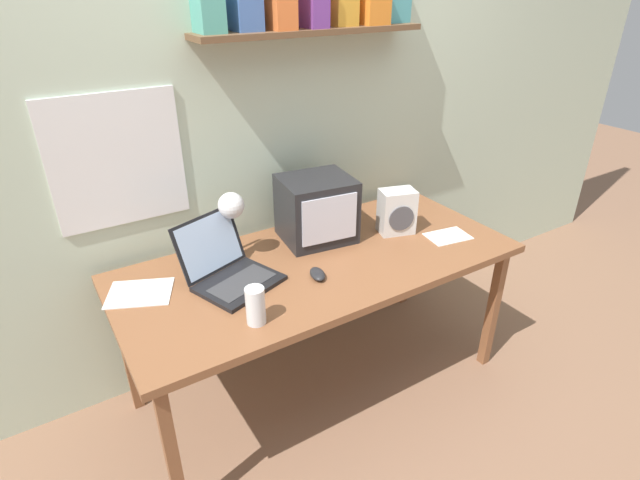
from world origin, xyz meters
name	(u,v)px	position (x,y,z in m)	size (l,w,h in m)	color
ground_plane	(320,381)	(0.00, 0.00, 0.00)	(12.00, 12.00, 0.00)	#886249
back_wall	(266,105)	(0.00, 0.48, 1.31)	(5.60, 0.24, 2.60)	beige
corner_desk	(320,270)	(0.00, 0.00, 0.67)	(1.78, 0.80, 0.72)	brown
crt_monitor	(316,209)	(0.10, 0.19, 0.88)	(0.36, 0.33, 0.30)	#232326
laptop	(226,266)	(-0.41, 0.07, 0.79)	(0.41, 0.42, 0.25)	black
desk_lamp	(231,212)	(-0.32, 0.21, 0.95)	(0.12, 0.18, 0.32)	white
juice_glass	(256,307)	(-0.44, -0.26, 0.79)	(0.07, 0.07, 0.15)	white
space_heater	(397,212)	(0.46, 0.04, 0.83)	(0.19, 0.16, 0.22)	silver
computer_mouse	(317,274)	(-0.09, -0.12, 0.74)	(0.08, 0.12, 0.03)	#232326
loose_paper_near_laptop	(140,293)	(-0.75, 0.16, 0.73)	(0.31, 0.28, 0.00)	white
printed_handout	(448,236)	(0.64, -0.14, 0.73)	(0.22, 0.17, 0.00)	white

